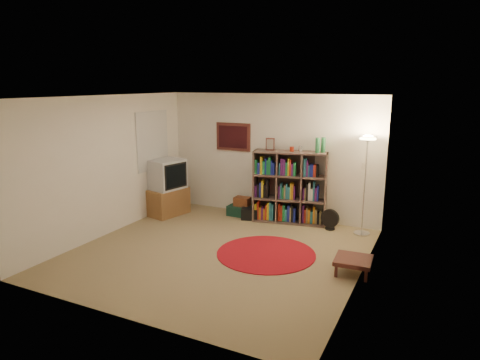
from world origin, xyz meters
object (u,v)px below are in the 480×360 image
(floor_lamp, at_px, (367,153))
(floor_fan, at_px, (330,219))
(tv_stand, at_px, (167,188))
(suitcase, at_px, (245,210))
(side_table, at_px, (353,261))
(bookshelf, at_px, (289,188))

(floor_lamp, distance_m, floor_fan, 1.44)
(floor_lamp, bearing_deg, floor_fan, -179.21)
(tv_stand, bearing_deg, suitcase, 35.97)
(suitcase, xyz_separation_m, side_table, (2.61, -1.83, 0.09))
(bookshelf, height_order, suitcase, bookshelf)
(bookshelf, relative_size, floor_lamp, 0.94)
(bookshelf, xyz_separation_m, floor_lamp, (1.46, -0.09, 0.82))
(floor_lamp, bearing_deg, tv_stand, -172.18)
(floor_lamp, xyz_separation_m, side_table, (0.19, -1.74, -1.31))
(floor_fan, distance_m, suitcase, 1.83)
(bookshelf, relative_size, side_table, 3.12)
(floor_lamp, height_order, floor_fan, floor_lamp)
(tv_stand, distance_m, suitcase, 1.68)
(bookshelf, xyz_separation_m, tv_stand, (-2.45, -0.63, -0.13))
(side_table, bearing_deg, tv_stand, 163.63)
(suitcase, relative_size, side_table, 1.21)
(floor_lamp, height_order, suitcase, floor_lamp)
(bookshelf, relative_size, suitcase, 2.59)
(floor_fan, bearing_deg, bookshelf, -179.13)
(bookshelf, bearing_deg, side_table, -59.23)
(floor_fan, bearing_deg, floor_lamp, 8.33)
(suitcase, bearing_deg, floor_fan, -1.79)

